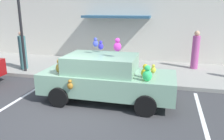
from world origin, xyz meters
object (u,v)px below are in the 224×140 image
Objects in this scene: teddy_bear_on_sidewalk at (112,69)px; pedestrian_walking_past at (23,52)px; pedestrian_by_lamp at (195,51)px; plush_covered_car at (106,77)px; street_lamp_post at (20,20)px.

pedestrian_walking_past reaches higher than teddy_bear_on_sidewalk.
teddy_bear_on_sidewalk is 4.27m from pedestrian_by_lamp.
pedestrian_walking_past is 0.98× the size of pedestrian_by_lamp.
pedestrian_by_lamp is (3.22, 4.49, 0.21)m from plush_covered_car.
plush_covered_car is at bearing -27.09° from pedestrian_walking_past.
pedestrian_walking_past is at bearing 152.91° from plush_covered_car.
teddy_bear_on_sidewalk is 4.62m from street_lamp_post.
pedestrian_walking_past is at bearing 130.01° from street_lamp_post.
plush_covered_car is 5.24m from street_lamp_post.
pedestrian_walking_past is at bearing 177.11° from teddy_bear_on_sidewalk.
plush_covered_car is 5.41m from pedestrian_walking_past.
pedestrian_walking_past is (-4.45, 0.22, 0.53)m from teddy_bear_on_sidewalk.
teddy_bear_on_sidewalk is (-0.36, 2.24, -0.34)m from plush_covered_car.
pedestrian_by_lamp is at bearing 14.16° from pedestrian_walking_past.
pedestrian_by_lamp is at bearing 54.33° from plush_covered_car.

